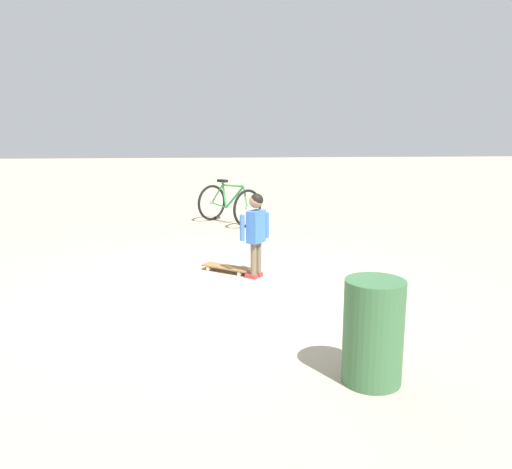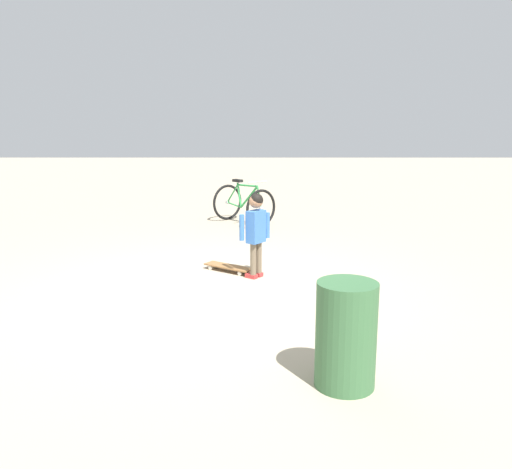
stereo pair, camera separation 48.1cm
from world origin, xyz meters
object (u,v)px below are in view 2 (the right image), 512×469
at_px(child_person, 256,226).
at_px(trash_bin, 346,335).
at_px(bicycle_near, 244,204).
at_px(skateboard, 229,267).

distance_m(child_person, trash_bin, 2.85).
bearing_deg(bicycle_near, child_person, -176.24).
height_order(child_person, skateboard, child_person).
bearing_deg(skateboard, bicycle_near, -1.95).
relative_size(child_person, bicycle_near, 0.83).
xyz_separation_m(child_person, bicycle_near, (3.68, 0.24, -0.28)).
distance_m(child_person, skateboard, 0.75).
distance_m(skateboard, trash_bin, 3.22).
relative_size(skateboard, trash_bin, 0.86).
height_order(skateboard, trash_bin, trash_bin).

